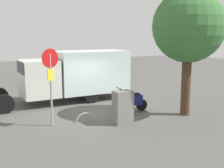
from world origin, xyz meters
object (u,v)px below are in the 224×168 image
at_px(stop_sign, 51,75).
at_px(street_tree, 189,27).
at_px(utility_cabinet, 123,107).
at_px(bike_rack_hoop, 86,122).
at_px(box_truck_near, 75,73).
at_px(motorcycle, 131,101).

xyz_separation_m(stop_sign, street_tree, (-5.89, 1.11, 1.90)).
relative_size(utility_cabinet, bike_rack_hoop, 1.62).
relative_size(box_truck_near, bike_rack_hoop, 8.64).
xyz_separation_m(box_truck_near, utility_cabinet, (-0.40, 4.87, -0.86)).
bearing_deg(box_truck_near, utility_cabinet, 92.74).
height_order(street_tree, utility_cabinet, street_tree).
height_order(motorcycle, street_tree, street_tree).
bearing_deg(bike_rack_hoop, street_tree, 168.28).
xyz_separation_m(motorcycle, stop_sign, (3.89, 0.40, 1.55)).
bearing_deg(motorcycle, street_tree, 146.52).
bearing_deg(box_truck_near, stop_sign, 57.31).
distance_m(stop_sign, street_tree, 6.29).
bearing_deg(stop_sign, motorcycle, -174.09).
xyz_separation_m(stop_sign, bike_rack_hoop, (-1.37, 0.17, -2.07)).
xyz_separation_m(box_truck_near, motorcycle, (-1.59, 3.46, -1.03)).
height_order(street_tree, bike_rack_hoop, street_tree).
bearing_deg(bike_rack_hoop, utility_cabinet, 148.12).
relative_size(box_truck_near, utility_cabinet, 5.33).
bearing_deg(box_truck_near, motorcycle, 112.78).
height_order(stop_sign, bike_rack_hoop, stop_sign).
relative_size(motorcycle, street_tree, 0.32).
bearing_deg(motorcycle, stop_sign, 9.66).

